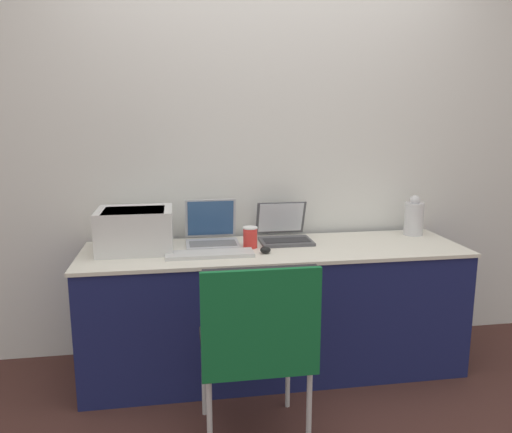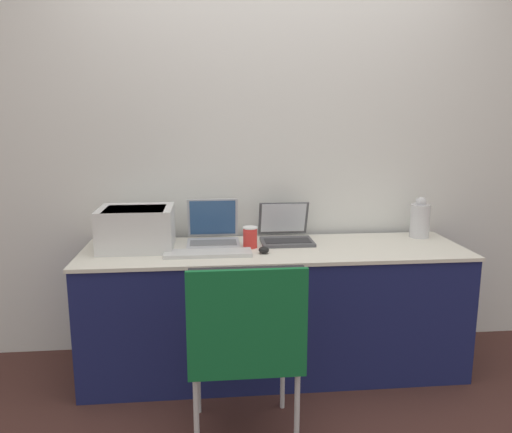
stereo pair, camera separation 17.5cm
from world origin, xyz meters
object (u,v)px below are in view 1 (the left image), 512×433
at_px(mouse, 265,250).
at_px(chair, 257,336).
at_px(printer, 135,228).
at_px(metal_pitcher, 414,217).
at_px(coffee_cup, 250,237).
at_px(external_keyboard, 210,254).
at_px(laptop_left, 212,235).
at_px(laptop_right, 284,232).

xyz_separation_m(mouse, chair, (-0.15, -0.64, -0.20)).
relative_size(mouse, chair, 0.07).
distance_m(printer, metal_pitcher, 1.71).
bearing_deg(coffee_cup, external_keyboard, -150.55).
distance_m(printer, laptop_left, 0.44).
distance_m(coffee_cup, metal_pitcher, 1.08).
bearing_deg(coffee_cup, laptop_left, 150.04).
distance_m(laptop_left, laptop_right, 0.44).
bearing_deg(metal_pitcher, laptop_left, -178.66).
height_order(external_keyboard, chair, chair).
xyz_separation_m(printer, laptop_left, (0.43, 0.08, -0.07)).
bearing_deg(printer, coffee_cup, -3.70).
bearing_deg(chair, mouse, 76.67).
bearing_deg(printer, laptop_right, 5.90).
bearing_deg(mouse, metal_pitcher, 15.82).
bearing_deg(laptop_right, printer, -174.10).
bearing_deg(laptop_left, metal_pitcher, 1.34).
xyz_separation_m(laptop_left, external_keyboard, (-0.03, -0.26, -0.05)).
height_order(coffee_cup, chair, chair).
height_order(laptop_right, metal_pitcher, metal_pitcher).
height_order(printer, chair, printer).
xyz_separation_m(laptop_left, mouse, (0.27, -0.25, -0.04)).
height_order(external_keyboard, coffee_cup, coffee_cup).
bearing_deg(metal_pitcher, laptop_right, -178.66).
relative_size(external_keyboard, mouse, 8.08).
xyz_separation_m(laptop_right, metal_pitcher, (0.84, 0.02, 0.06)).
distance_m(printer, laptop_right, 0.87).
bearing_deg(coffee_cup, mouse, -64.62).
xyz_separation_m(printer, external_keyboard, (0.40, -0.18, -0.12)).
relative_size(laptop_right, metal_pitcher, 1.24).
bearing_deg(mouse, printer, 166.00).
bearing_deg(mouse, laptop_right, 58.57).
distance_m(laptop_left, mouse, 0.38).
distance_m(laptop_right, chair, 0.99).
height_order(laptop_right, coffee_cup, laptop_right).
relative_size(laptop_right, external_keyboard, 0.66).
bearing_deg(coffee_cup, printer, 176.30).
relative_size(printer, metal_pitcher, 1.62).
distance_m(printer, external_keyboard, 0.45).
relative_size(external_keyboard, coffee_cup, 3.93).
relative_size(laptop_left, chair, 0.34).
height_order(coffee_cup, metal_pitcher, metal_pitcher).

